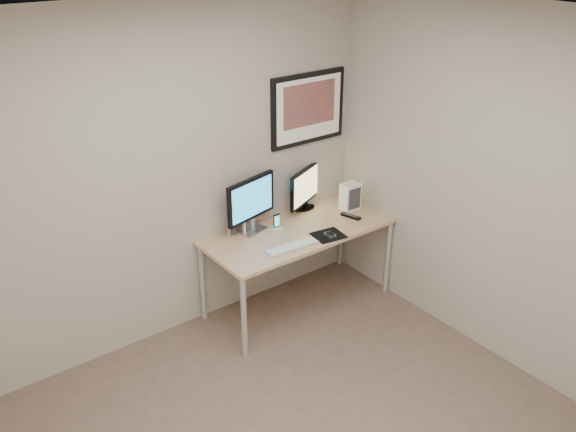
% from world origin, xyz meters
% --- Properties ---
extents(room, '(3.60, 3.60, 3.60)m').
position_xyz_m(room, '(0.00, 0.45, 1.64)').
color(room, white).
rests_on(room, ground).
extents(desk, '(1.60, 0.70, 0.73)m').
position_xyz_m(desk, '(1.00, 1.35, 0.66)').
color(desk, '#9F714D').
rests_on(desk, floor).
extents(framed_art, '(0.75, 0.04, 0.60)m').
position_xyz_m(framed_art, '(1.35, 1.68, 1.62)').
color(framed_art, black).
rests_on(framed_art, room).
extents(monitor_large, '(0.51, 0.22, 0.47)m').
position_xyz_m(monitor_large, '(0.67, 1.56, 0.99)').
color(monitor_large, '#B3B3B8').
rests_on(monitor_large, desk).
extents(monitor_tv, '(0.46, 0.22, 0.38)m').
position_xyz_m(monitor_tv, '(1.29, 1.63, 0.93)').
color(monitor_tv, black).
rests_on(monitor_tv, desk).
extents(speaker_left, '(0.07, 0.07, 0.17)m').
position_xyz_m(speaker_left, '(0.50, 1.61, 0.82)').
color(speaker_left, '#B3B3B8').
rests_on(speaker_left, desk).
extents(speaker_right, '(0.09, 0.09, 0.18)m').
position_xyz_m(speaker_right, '(0.62, 1.59, 0.82)').
color(speaker_right, '#B3B3B8').
rests_on(speaker_right, desk).
extents(phone_dock, '(0.06, 0.06, 0.13)m').
position_xyz_m(phone_dock, '(0.86, 1.47, 0.80)').
color(phone_dock, black).
rests_on(phone_dock, desk).
extents(keyboard, '(0.45, 0.15, 0.02)m').
position_xyz_m(keyboard, '(0.77, 1.14, 0.74)').
color(keyboard, '#BBBBC0').
rests_on(keyboard, desk).
extents(mousepad, '(0.28, 0.25, 0.00)m').
position_xyz_m(mousepad, '(1.13, 1.12, 0.73)').
color(mousepad, black).
rests_on(mousepad, desk).
extents(mouse, '(0.06, 0.10, 0.03)m').
position_xyz_m(mouse, '(1.13, 1.10, 0.75)').
color(mouse, black).
rests_on(mouse, mousepad).
extents(remote, '(0.10, 0.19, 0.02)m').
position_xyz_m(remote, '(1.50, 1.26, 0.74)').
color(remote, black).
rests_on(remote, desk).
extents(fan_unit, '(0.17, 0.13, 0.24)m').
position_xyz_m(fan_unit, '(1.60, 1.39, 0.85)').
color(fan_unit, white).
rests_on(fan_unit, desk).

